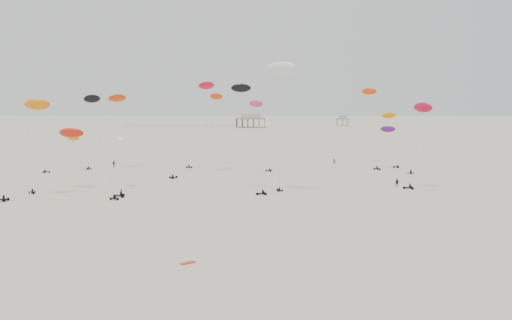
{
  "coord_description": "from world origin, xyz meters",
  "views": [
    {
      "loc": [
        2.24,
        -7.16,
        18.12
      ],
      "look_at": [
        0.0,
        88.0,
        7.0
      ],
      "focal_mm": 35.0,
      "sensor_mm": 36.0,
      "label": 1
    }
  ],
  "objects_px": {
    "pavilion_main": "(251,121)",
    "rig_0": "(386,129)",
    "rig_2": "(211,110)",
    "rig_7": "(373,101)",
    "pavilion_small": "(342,121)",
    "spectator_0": "(122,198)"
  },
  "relations": [
    {
      "from": "pavilion_small",
      "to": "spectator_0",
      "type": "bearing_deg",
      "value": -106.19
    },
    {
      "from": "rig_0",
      "to": "rig_2",
      "type": "bearing_deg",
      "value": -31.72
    },
    {
      "from": "pavilion_small",
      "to": "pavilion_main",
      "type": "bearing_deg",
      "value": -156.8
    },
    {
      "from": "pavilion_main",
      "to": "pavilion_small",
      "type": "relative_size",
      "value": 2.33
    },
    {
      "from": "spectator_0",
      "to": "rig_2",
      "type": "bearing_deg",
      "value": -51.33
    },
    {
      "from": "pavilion_main",
      "to": "pavilion_small",
      "type": "xyz_separation_m",
      "value": [
        70.0,
        30.0,
        -0.74
      ]
    },
    {
      "from": "rig_2",
      "to": "rig_7",
      "type": "distance_m",
      "value": 47.09
    },
    {
      "from": "pavilion_main",
      "to": "rig_0",
      "type": "xyz_separation_m",
      "value": [
        44.7,
        -219.41,
        6.47
      ]
    },
    {
      "from": "pavilion_main",
      "to": "rig_0",
      "type": "height_order",
      "value": "rig_0"
    },
    {
      "from": "rig_0",
      "to": "pavilion_small",
      "type": "bearing_deg",
      "value": -122.8
    },
    {
      "from": "rig_2",
      "to": "pavilion_small",
      "type": "bearing_deg",
      "value": -162.98
    },
    {
      "from": "rig_0",
      "to": "rig_2",
      "type": "relative_size",
      "value": 0.73
    },
    {
      "from": "pavilion_small",
      "to": "spectator_0",
      "type": "relative_size",
      "value": 4.58
    },
    {
      "from": "pavilion_small",
      "to": "rig_0",
      "type": "relative_size",
      "value": 0.57
    },
    {
      "from": "rig_2",
      "to": "rig_0",
      "type": "bearing_deg",
      "value": 119.07
    },
    {
      "from": "rig_0",
      "to": "spectator_0",
      "type": "xyz_separation_m",
      "value": [
        -60.22,
        -45.14,
        -10.69
      ]
    },
    {
      "from": "pavilion_main",
      "to": "spectator_0",
      "type": "height_order",
      "value": "pavilion_main"
    },
    {
      "from": "rig_0",
      "to": "rig_2",
      "type": "distance_m",
      "value": 49.05
    },
    {
      "from": "rig_0",
      "to": "spectator_0",
      "type": "bearing_deg",
      "value": 9.85
    },
    {
      "from": "rig_7",
      "to": "pavilion_small",
      "type": "bearing_deg",
      "value": 14.77
    },
    {
      "from": "rig_7",
      "to": "pavilion_main",
      "type": "bearing_deg",
      "value": 32.74
    },
    {
      "from": "rig_2",
      "to": "spectator_0",
      "type": "relative_size",
      "value": 10.92
    }
  ]
}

